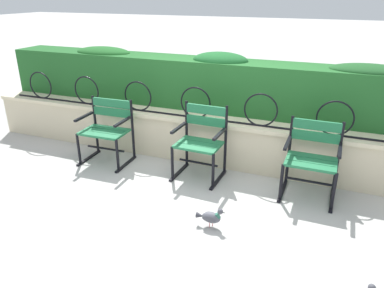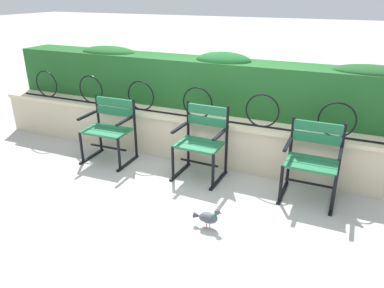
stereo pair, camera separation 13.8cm
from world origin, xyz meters
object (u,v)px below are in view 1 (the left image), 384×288
object	(u,v)px
park_chair_right	(312,157)
pigeon_far_side	(211,217)
park_chair_centre	(201,140)
park_chair_left	(107,128)

from	to	relation	value
park_chair_right	pigeon_far_side	bearing A→B (deg)	-128.89
park_chair_centre	pigeon_far_side	distance (m)	1.19
park_chair_centre	park_chair_right	bearing A→B (deg)	0.36
park_chair_centre	park_chair_right	distance (m)	1.32
park_chair_left	pigeon_far_side	xyz separation A→B (m)	(1.81, -0.96, -0.35)
park_chair_left	park_chair_centre	world-z (taller)	park_chair_centre
park_chair_centre	pigeon_far_side	xyz separation A→B (m)	(0.49, -1.02, -0.36)
park_chair_right	pigeon_far_side	world-z (taller)	park_chair_right
park_chair_right	pigeon_far_side	distance (m)	1.36
park_chair_left	park_chair_right	world-z (taller)	park_chair_right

